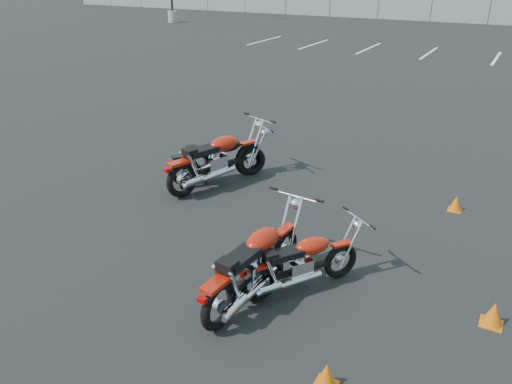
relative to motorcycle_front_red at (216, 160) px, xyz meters
The scene contains 10 objects.
ground 2.25m from the motorcycle_front_red, 53.40° to the right, with size 120.00×120.00×0.00m, color black.
motorcycle_front_red is the anchor object (origin of this frame).
motorcycle_second_black 0.28m from the motorcycle_front_red, 114.36° to the left, with size 1.58×1.84×1.00m.
motorcycle_third_red 3.64m from the motorcycle_front_red, 49.29° to the right, with size 0.84×2.18×1.07m.
motorcycle_rear_red 3.67m from the motorcycle_front_red, 39.45° to the right, with size 1.33×1.65×0.88m.
training_cone_near 4.39m from the motorcycle_front_red, 14.53° to the left, with size 0.23×0.23×0.27m.
training_cone_far 5.47m from the motorcycle_front_red, 20.07° to the right, with size 0.26×0.26×0.31m.
training_cone_extra 5.30m from the motorcycle_front_red, 44.82° to the right, with size 0.23×0.23×0.28m.
chainlink_fence 33.27m from the motorcycle_front_red, 87.75° to the left, with size 80.06×0.06×1.80m.
parking_line_stripes 18.29m from the motorcycle_front_red, 93.75° to the left, with size 15.12×4.00×0.01m.
Camera 1 is at (3.67, -5.65, 3.93)m, focal length 35.00 mm.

